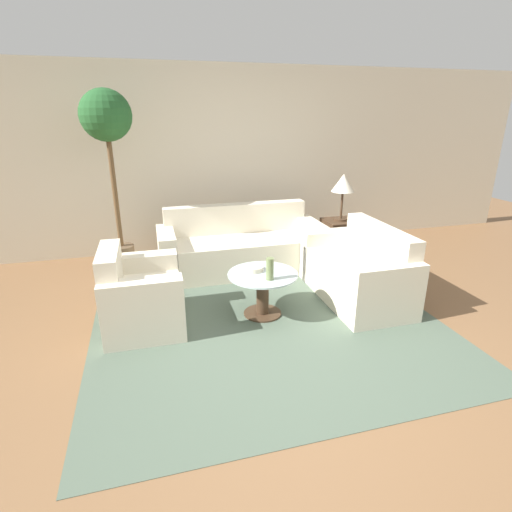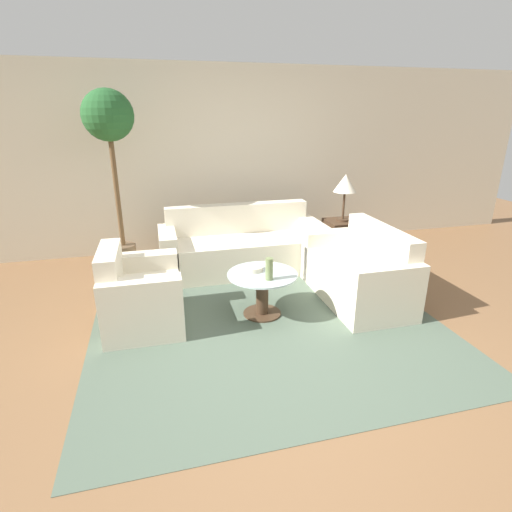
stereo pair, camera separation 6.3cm
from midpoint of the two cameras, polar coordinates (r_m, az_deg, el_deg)
name	(u,v)px [view 1 (the left image)]	position (r m, az deg, el deg)	size (l,w,h in m)	color
ground_plane	(295,352)	(3.57, 5.01, -13.52)	(14.00, 14.00, 0.00)	brown
wall_back	(222,160)	(6.01, -5.15, 13.50)	(10.00, 0.06, 2.60)	beige
rug	(262,314)	(4.15, 0.49, -8.24)	(3.32, 3.44, 0.01)	#4C5B4C
sofa_main	(240,248)	(5.21, -2.61, 1.10)	(2.08, 0.78, 0.83)	beige
armchair	(138,298)	(4.00, -16.97, -5.81)	(0.72, 0.89, 0.79)	beige
loveseat	(360,273)	(4.55, 14.28, -2.38)	(0.74, 1.42, 0.81)	beige
coffee_table	(263,288)	(4.03, 0.50, -4.63)	(0.70, 0.70, 0.45)	#422D1E
side_table	(339,240)	(5.70, 11.48, 2.32)	(0.43, 0.43, 0.56)	#422D1E
table_lamp	(343,184)	(5.52, 12.03, 9.96)	(0.31, 0.31, 0.63)	#422D1E
potted_plant	(109,140)	(5.10, -20.67, 15.29)	(0.59, 0.59, 2.22)	brown
vase	(270,269)	(3.78, 1.52, -1.86)	(0.07, 0.07, 0.22)	#6B7A4C
bowl	(254,269)	(4.02, -0.73, -1.80)	(0.19, 0.19, 0.05)	beige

